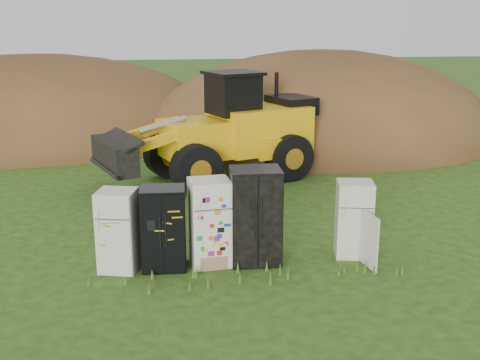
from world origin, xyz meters
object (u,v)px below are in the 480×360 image
object	(u,v)px
fridge_dark_mid	(255,216)
wheel_loader	(209,128)
fridge_sticker	(210,222)
fridge_leftmost	(118,231)
fridge_black_side	(164,228)
fridge_open_door	(354,219)

from	to	relation	value
fridge_dark_mid	wheel_loader	xyz separation A→B (m)	(-0.29, 6.37, 0.66)
fridge_sticker	fridge_leftmost	bearing A→B (deg)	175.25
fridge_leftmost	fridge_dark_mid	distance (m)	2.75
fridge_leftmost	fridge_dark_mid	xyz separation A→B (m)	(2.74, -0.00, 0.17)
fridge_sticker	wheel_loader	world-z (taller)	wheel_loader
fridge_leftmost	wheel_loader	bearing A→B (deg)	83.26
fridge_leftmost	fridge_black_side	bearing A→B (deg)	11.14
fridge_black_side	fridge_dark_mid	world-z (taller)	fridge_dark_mid
fridge_black_side	wheel_loader	xyz separation A→B (m)	(1.56, 6.42, 0.81)
fridge_black_side	wheel_loader	bearing A→B (deg)	79.70
fridge_leftmost	fridge_black_side	xyz separation A→B (m)	(0.89, -0.05, 0.02)
fridge_dark_mid	fridge_leftmost	bearing A→B (deg)	-177.25
fridge_leftmost	fridge_sticker	size ratio (longest dim) A/B	0.92
fridge_leftmost	fridge_dark_mid	world-z (taller)	fridge_dark_mid
fridge_dark_mid	wheel_loader	world-z (taller)	wheel_loader
fridge_open_door	wheel_loader	world-z (taller)	wheel_loader
fridge_black_side	fridge_sticker	bearing A→B (deg)	7.15
fridge_dark_mid	fridge_open_door	bearing A→B (deg)	3.38
fridge_sticker	fridge_open_door	size ratio (longest dim) A/B	1.11
fridge_leftmost	wheel_loader	size ratio (longest dim) A/B	0.24
fridge_sticker	fridge_open_door	bearing A→B (deg)	-4.91
fridge_dark_mid	fridge_open_door	distance (m)	2.11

